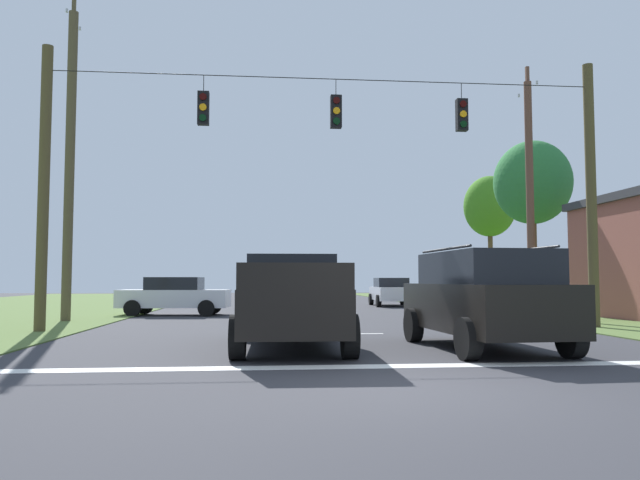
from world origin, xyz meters
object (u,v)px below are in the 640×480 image
at_px(suv_black, 483,297).
at_px(tree_roadside_far_right, 533,183).
at_px(utility_pole_mid_right, 530,194).
at_px(tree_roadside_right, 490,207).
at_px(utility_pole_near_left, 70,161).
at_px(distant_car_oncoming, 175,295).
at_px(distant_car_crossing_white, 391,291).
at_px(overhead_signal_span, 330,179).
at_px(pickup_truck, 292,301).

relative_size(suv_black, tree_roadside_far_right, 0.62).
xyz_separation_m(utility_pole_mid_right, tree_roadside_right, (3.76, 13.78, 1.22)).
bearing_deg(utility_pole_near_left, distant_car_oncoming, 47.61).
bearing_deg(distant_car_crossing_white, tree_roadside_right, 20.77).
distance_m(distant_car_oncoming, utility_pole_near_left, 6.64).
xyz_separation_m(tree_roadside_right, tree_roadside_far_right, (-1.16, -8.38, 0.10)).
bearing_deg(tree_roadside_far_right, distant_car_oncoming, -173.01).
bearing_deg(overhead_signal_span, suv_black, -63.14).
distance_m(overhead_signal_span, tree_roadside_right, 21.54).
height_order(overhead_signal_span, distant_car_crossing_white, overhead_signal_span).
bearing_deg(utility_pole_near_left, suv_black, -40.09).
bearing_deg(suv_black, tree_roadside_right, 68.58).
relative_size(suv_black, distant_car_oncoming, 1.11).
distance_m(overhead_signal_span, pickup_truck, 5.65).
bearing_deg(pickup_truck, overhead_signal_span, 73.40).
xyz_separation_m(pickup_truck, utility_pole_mid_right, (9.21, 8.64, 3.60)).
relative_size(utility_pole_near_left, tree_roadside_right, 1.48).
xyz_separation_m(pickup_truck, distant_car_crossing_white, (6.37, 19.91, -0.18)).
xyz_separation_m(pickup_truck, tree_roadside_right, (12.97, 22.42, 4.82)).
distance_m(utility_pole_mid_right, tree_roadside_far_right, 6.13).
height_order(overhead_signal_span, utility_pole_near_left, utility_pole_near_left).
relative_size(utility_pole_mid_right, tree_roadside_far_right, 1.20).
bearing_deg(suv_black, utility_pole_near_left, 139.91).
xyz_separation_m(distant_car_crossing_white, utility_pole_near_left, (-13.62, -11.27, 4.72)).
height_order(suv_black, tree_roadside_right, tree_roadside_right).
xyz_separation_m(pickup_truck, utility_pole_near_left, (-7.25, 8.64, 4.55)).
distance_m(distant_car_crossing_white, tree_roadside_right, 8.64).
relative_size(distant_car_crossing_white, utility_pole_mid_right, 0.47).
xyz_separation_m(overhead_signal_span, tree_roadside_far_right, (10.51, 9.67, 1.58)).
distance_m(distant_car_oncoming, tree_roadside_right, 20.57).
xyz_separation_m(distant_car_oncoming, tree_roadside_far_right, (15.91, 1.95, 5.10)).
height_order(utility_pole_mid_right, tree_roadside_right, utility_pole_mid_right).
relative_size(distant_car_crossing_white, distant_car_oncoming, 0.99).
height_order(pickup_truck, distant_car_oncoming, pickup_truck).
height_order(overhead_signal_span, utility_pole_mid_right, utility_pole_mid_right).
height_order(pickup_truck, utility_pole_mid_right, utility_pole_mid_right).
distance_m(pickup_truck, tree_roadside_far_right, 18.99).
bearing_deg(tree_roadside_far_right, overhead_signal_span, -137.38).
height_order(distant_car_crossing_white, utility_pole_mid_right, utility_pole_mid_right).
bearing_deg(tree_roadside_far_right, suv_black, -118.22).
bearing_deg(utility_pole_near_left, tree_roadside_right, 34.27).
bearing_deg(utility_pole_mid_right, distant_car_crossing_white, 104.10).
relative_size(pickup_truck, utility_pole_mid_right, 0.58).
relative_size(overhead_signal_span, tree_roadside_far_right, 2.05).
bearing_deg(tree_roadside_right, distant_car_oncoming, -148.82).
bearing_deg(utility_pole_near_left, overhead_signal_span, -26.56).
bearing_deg(distant_car_oncoming, utility_pole_near_left, -132.39).
xyz_separation_m(suv_black, tree_roadside_right, (9.08, 23.15, 4.73)).
distance_m(suv_black, tree_roadside_right, 25.31).
height_order(utility_pole_mid_right, tree_roadside_far_right, utility_pole_mid_right).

